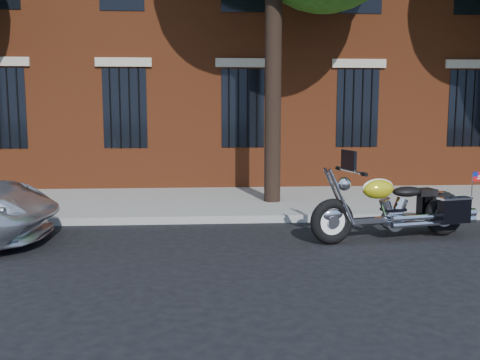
{
  "coord_description": "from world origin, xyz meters",
  "views": [
    {
      "loc": [
        -0.99,
        -8.77,
        2.2
      ],
      "look_at": [
        -0.36,
        0.8,
        0.91
      ],
      "focal_mm": 40.0,
      "sensor_mm": 36.0,
      "label": 1
    }
  ],
  "objects": [
    {
      "name": "ground",
      "position": [
        0.0,
        0.0,
        0.0
      ],
      "size": [
        120.0,
        120.0,
        0.0
      ],
      "primitive_type": "plane",
      "color": "black",
      "rests_on": "ground"
    },
    {
      "name": "curb",
      "position": [
        0.0,
        1.38,
        0.07
      ],
      "size": [
        40.0,
        0.16,
        0.15
      ],
      "primitive_type": "cube",
      "color": "gray",
      "rests_on": "ground"
    },
    {
      "name": "motorcycle",
      "position": [
        2.25,
        -0.13,
        0.52
      ],
      "size": [
        3.04,
        1.26,
        1.53
      ],
      "rotation": [
        0.0,
        0.0,
        0.22
      ],
      "color": "black",
      "rests_on": "ground"
    },
    {
      "name": "sidewalk",
      "position": [
        0.0,
        3.26,
        0.07
      ],
      "size": [
        40.0,
        3.6,
        0.15
      ],
      "primitive_type": "cube",
      "color": "gray",
      "rests_on": "ground"
    }
  ]
}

